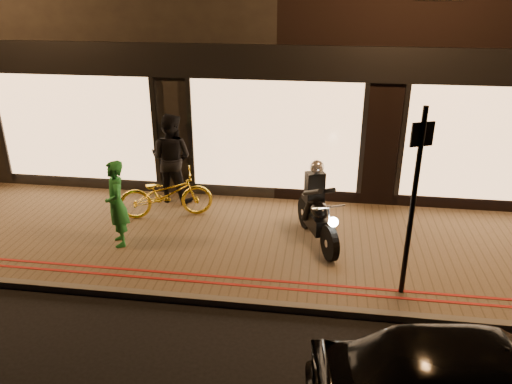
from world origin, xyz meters
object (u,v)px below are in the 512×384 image
(motorcycle, at_px, (317,212))
(sign_post, at_px, (414,195))
(bicycle_gold, at_px, (166,194))
(person_green, at_px, (117,204))

(motorcycle, xyz_separation_m, sign_post, (1.41, -1.49, 1.06))
(bicycle_gold, relative_size, person_green, 1.17)
(sign_post, height_order, person_green, sign_post)
(person_green, bearing_deg, bicycle_gold, 128.62)
(motorcycle, relative_size, sign_post, 0.62)
(bicycle_gold, bearing_deg, sign_post, -133.25)
(motorcycle, relative_size, bicycle_gold, 0.97)
(sign_post, bearing_deg, motorcycle, 133.43)
(motorcycle, distance_m, sign_post, 2.30)
(person_green, bearing_deg, motorcycle, 70.05)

